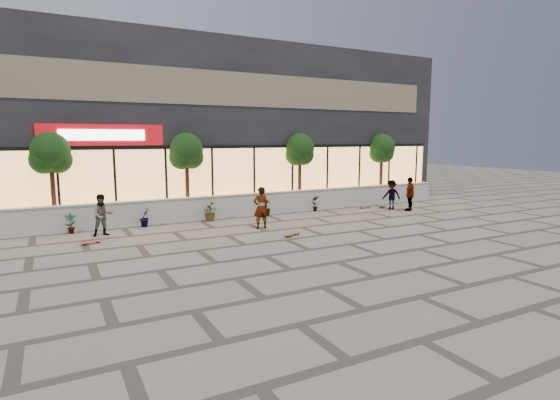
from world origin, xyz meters
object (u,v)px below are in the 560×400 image
tree_east (382,150)px  skater_left (103,215)px  skateboard_center (292,234)px  skateboard_right_near (365,207)px  skater_right_near (410,194)px  skateboard_left (91,242)px  tree_west (51,155)px  tree_midwest (186,153)px  skater_center (261,208)px  skateboard_right_far (383,206)px  skater_right_far (391,195)px  tree_mideast (300,151)px

tree_east → skater_left: tree_east is taller
skateboard_center → skateboard_right_near: skateboard_center is taller
skateboard_right_near → skater_right_near: bearing=-44.1°
tree_east → skateboard_center: tree_east is taller
skateboard_center → skateboard_left: skateboard_center is taller
tree_east → skateboard_center: bearing=-148.3°
tree_east → skateboard_left: tree_east is taller
tree_west → skater_right_near: bearing=-11.9°
skateboard_center → skateboard_left: 7.18m
tree_midwest → tree_east: bearing=0.0°
tree_midwest → skater_center: 4.77m
skateboard_left → skateboard_right_far: skateboard_left is taller
tree_west → skateboard_right_near: size_ratio=5.19×
skater_right_far → tree_east: bearing=-101.9°
skateboard_left → skateboard_right_far: size_ratio=1.13×
tree_midwest → skater_left: size_ratio=2.46×
skater_left → skateboard_right_near: 12.99m
skater_right_near → tree_east: bearing=-132.8°
tree_east → skater_right_far: (-1.50, -2.59, -2.22)m
skater_center → skateboard_right_far: (8.20, 2.02, -0.79)m
skater_center → skater_right_far: 8.16m
tree_east → skateboard_right_far: tree_east is taller
skater_right_near → tree_west: bearing=-38.3°
tree_east → skateboard_center: 11.10m
tree_midwest → skater_left: 5.04m
tree_mideast → skateboard_center: (-3.62, -5.63, -2.90)m
tree_west → skateboard_right_near: tree_west is taller
tree_mideast → skateboard_right_far: (4.13, -1.79, -2.91)m
tree_west → tree_mideast: (11.50, 0.00, 0.00)m
skater_center → skater_left: (-5.86, 1.53, -0.06)m
tree_midwest → tree_east: (11.50, 0.00, 0.00)m
tree_mideast → skater_left: bearing=-167.1°
skater_left → skateboard_right_far: 14.08m
tree_east → tree_mideast: bearing=180.0°
skater_center → skateboard_center: skater_center is taller
skater_center → skateboard_right_near: bearing=-158.5°
skater_right_far → skateboard_center: bearing=40.0°
tree_mideast → skater_center: size_ratio=2.28×
tree_west → tree_midwest: (5.50, 0.00, 0.00)m
tree_mideast → skateboard_right_near: 4.53m
tree_east → skateboard_center: size_ratio=4.47×
skater_center → skateboard_right_near: 7.46m
tree_west → tree_midwest: 5.50m
tree_west → skater_right_near: (16.00, -3.38, -2.13)m
tree_east → skater_left: size_ratio=2.46×
skater_center → skater_right_near: bearing=-172.3°
skateboard_center → skateboard_left: (-6.84, 2.18, -0.01)m
skater_center → skateboard_right_far: skater_center is taller
tree_west → skater_center: bearing=-27.1°
skateboard_center → skateboard_right_near: bearing=7.3°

